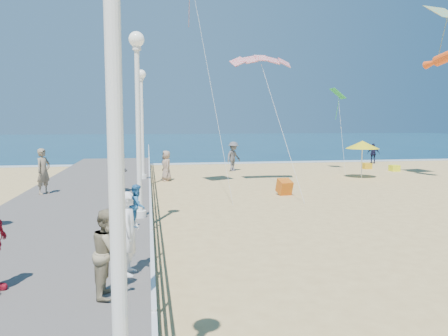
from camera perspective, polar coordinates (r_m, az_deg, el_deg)
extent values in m
plane|color=tan|center=(14.14, 11.54, -7.11)|extent=(160.00, 160.00, 0.00)
cube|color=#0D3350|center=(78.04, -6.14, 3.59)|extent=(160.00, 90.00, 0.05)
cube|color=white|center=(33.84, -1.19, 0.62)|extent=(160.00, 1.20, 0.04)
cube|color=#625E59|center=(13.37, -20.21, -7.24)|extent=(5.00, 44.00, 0.40)
cube|color=white|center=(12.93, -9.67, -1.77)|extent=(0.05, 42.00, 0.06)
cube|color=white|center=(13.00, -9.63, -3.95)|extent=(0.05, 42.00, 0.04)
cylinder|color=white|center=(3.83, -13.95, 1.06)|extent=(0.14, 0.14, 4.70)
cylinder|color=white|center=(13.09, -10.92, -5.91)|extent=(0.36, 0.36, 0.20)
cylinder|color=white|center=(12.82, -11.12, 4.42)|extent=(0.14, 0.14, 4.70)
sphere|color=white|center=(13.03, -11.36, 16.16)|extent=(0.44, 0.44, 0.44)
cylinder|color=white|center=(21.98, -10.51, -1.12)|extent=(0.36, 0.36, 0.20)
cylinder|color=white|center=(21.82, -10.62, 5.01)|extent=(0.14, 0.14, 4.70)
sphere|color=white|center=(21.94, -10.76, 11.95)|extent=(0.44, 0.44, 0.44)
imported|color=white|center=(8.20, -12.31, -8.31)|extent=(0.42, 0.59, 1.53)
imported|color=teal|center=(8.24, -11.29, -4.82)|extent=(0.34, 0.41, 0.79)
imported|color=gray|center=(7.31, -14.78, -10.62)|extent=(0.58, 0.72, 1.41)
imported|color=slate|center=(17.63, -13.60, -0.33)|extent=(0.76, 1.71, 1.78)
imported|color=#7F6F57|center=(18.27, -22.52, -0.40)|extent=(0.69, 0.77, 1.78)
imported|color=#555459|center=(28.62, 1.24, 1.53)|extent=(1.41, 1.36, 1.93)
imported|color=#181935|center=(35.86, 18.92, 1.81)|extent=(0.99, 0.73, 1.56)
imported|color=gray|center=(23.93, -7.54, 0.29)|extent=(0.70, 0.91, 1.66)
cube|color=red|center=(19.32, 7.88, -2.64)|extent=(0.65, 0.79, 0.74)
cylinder|color=white|center=(26.18, 17.55, 0.70)|extent=(0.05, 0.05, 1.80)
cone|color=yellow|center=(26.12, 17.62, 2.91)|extent=(1.90, 1.90, 0.45)
cube|color=gold|center=(31.57, 18.15, 0.26)|extent=(0.55, 0.55, 0.40)
cube|color=#EEF319|center=(30.66, 21.36, -0.02)|extent=(0.55, 0.55, 0.40)
cylinder|color=#FF5015|center=(26.42, 27.11, 12.81)|extent=(0.97, 2.48, 1.04)
cube|color=#16B0C2|center=(27.48, 26.74, 17.68)|extent=(1.86, 1.66, 0.91)
cube|color=green|center=(30.00, 14.65, 9.39)|extent=(0.96, 1.16, 0.69)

